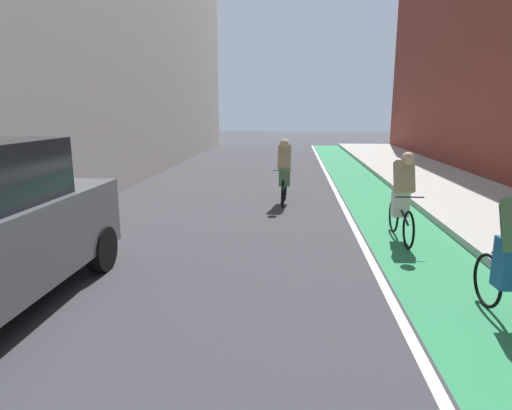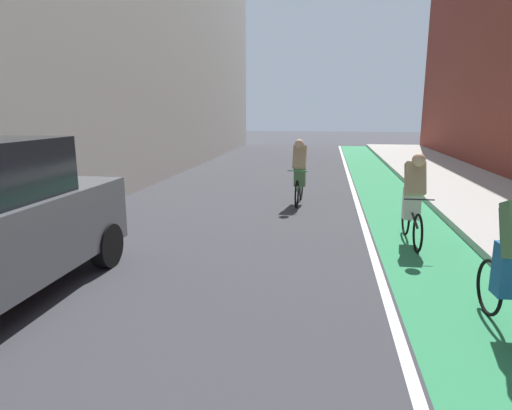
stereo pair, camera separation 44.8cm
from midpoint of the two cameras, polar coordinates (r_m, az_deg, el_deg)
The scene contains 6 objects.
ground_plane at distance 9.60m, azimuth -1.67°, elevation -1.65°, with size 79.08×79.08×0.00m, color #38383D.
bike_lane_paint at distance 11.66m, azimuth 14.24°, elevation 0.47°, with size 1.60×35.94×0.00m, color #2D8451.
lane_divider_stripe at distance 11.54m, azimuth 9.83°, elevation 0.55°, with size 0.12×35.94×0.00m, color white.
sidewalk_right at distance 12.29m, azimuth 25.57°, elevation 0.55°, with size 3.29×35.94×0.14m, color #A8A59E.
cyclist_trailing at distance 8.17m, azimuth 17.01°, elevation 1.42°, with size 0.48×1.70×1.60m.
cyclist_far at distance 10.98m, azimuth 2.55°, elevation 4.62°, with size 0.48×1.73×1.62m.
Camera 1 is at (0.84, 4.68, 2.31)m, focal length 30.78 mm.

